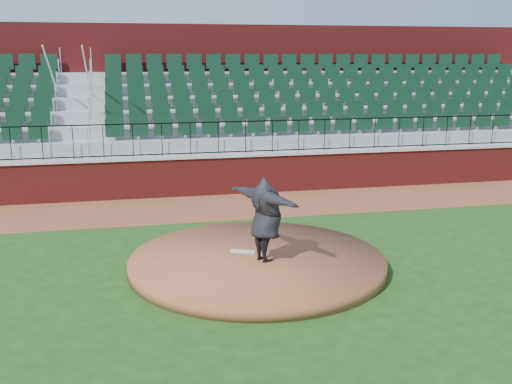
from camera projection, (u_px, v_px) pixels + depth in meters
ground at (271, 269)px, 12.44m from camera, size 90.00×90.00×0.00m
warning_track at (228, 206)px, 17.57m from camera, size 34.00×3.20×0.01m
field_wall at (219, 176)px, 18.96m from camera, size 34.00×0.35×1.20m
wall_cap at (219, 155)px, 18.82m from camera, size 34.00×0.45×0.10m
wall_railing at (218, 138)px, 18.70m from camera, size 34.00×0.05×1.00m
seating_stands at (206, 114)px, 21.18m from camera, size 34.00×5.10×4.60m
concourse_wall at (196, 96)px, 23.74m from camera, size 34.00×0.50×5.50m
pitchers_mound at (257, 262)px, 12.45m from camera, size 5.31×5.31×0.25m
pitching_rubber at (243, 251)px, 12.68m from camera, size 0.54×0.33×0.04m
pitcher at (266, 219)px, 11.99m from camera, size 1.41×2.18×1.74m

